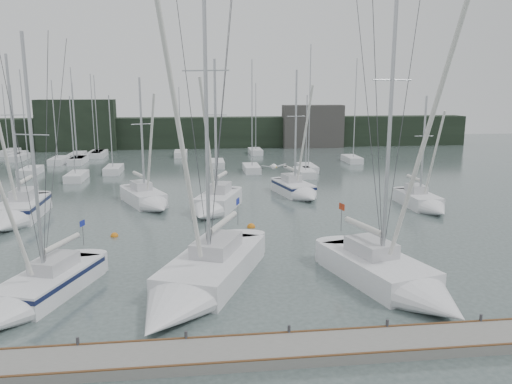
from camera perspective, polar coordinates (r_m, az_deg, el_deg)
ground at (r=23.90m, az=-2.90°, el=-12.38°), size 160.00×160.00×0.00m
dock at (r=19.36m, az=-1.79°, el=-17.89°), size 24.00×2.00×0.40m
far_treeline at (r=84.08m, az=-5.95°, el=6.78°), size 90.00×4.00×5.00m
far_building_left at (r=84.03m, az=-19.82°, el=7.18°), size 12.00×3.00×8.00m
far_building_right at (r=84.27m, az=6.50°, el=7.47°), size 10.00×3.00×7.00m
mast_forest at (r=67.42m, az=-15.27°, el=3.45°), size 51.11×27.79×14.71m
sailboat_near_left at (r=25.34m, az=-24.55°, el=-10.74°), size 5.21×8.82×13.07m
sailboat_near_center at (r=24.30m, az=-7.04°, el=-10.50°), size 7.58×12.01×18.03m
sailboat_near_right at (r=25.41m, az=16.24°, el=-9.86°), size 5.55×9.85×17.20m
sailboat_mid_a at (r=41.02m, az=-25.69°, el=-2.22°), size 2.92×8.60×13.08m
sailboat_mid_b at (r=42.69m, az=-12.14°, el=-0.95°), size 5.32×8.02×11.41m
sailboat_mid_c at (r=39.77m, az=-4.93°, el=-1.53°), size 4.97×7.82×12.80m
sailboat_mid_d at (r=45.71m, az=4.90°, el=0.15°), size 3.93×7.40×12.17m
sailboat_mid_e at (r=43.08m, az=18.75°, el=-1.25°), size 2.42×6.96×9.90m
buoy_b at (r=35.79m, az=-0.56°, el=-4.06°), size 0.59×0.59×0.59m
buoy_c at (r=34.99m, az=-15.87°, el=-4.89°), size 0.53×0.53×0.53m
seagull at (r=21.01m, az=2.05°, el=2.94°), size 1.11×0.54×0.22m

